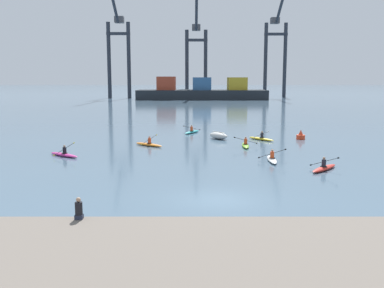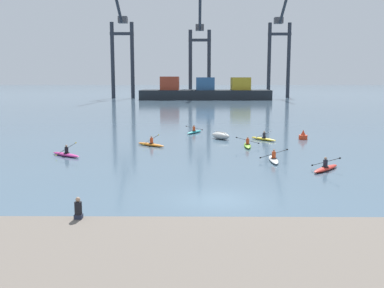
% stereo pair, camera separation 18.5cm
% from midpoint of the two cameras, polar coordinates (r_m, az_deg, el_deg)
% --- Properties ---
extents(ground_plane, '(800.00, 800.00, 0.00)m').
position_cam_midpoint_polar(ground_plane, '(23.11, 3.42, -7.28)').
color(ground_plane, slate).
extents(container_barge, '(38.88, 11.60, 6.83)m').
position_cam_midpoint_polar(container_barge, '(133.59, 1.45, 6.86)').
color(container_barge, '#1E2328').
rests_on(container_barge, ground).
extents(gantry_crane_west, '(7.47, 18.03, 33.10)m').
position_cam_midpoint_polar(gantry_crane_west, '(142.46, -9.37, 12.52)').
color(gantry_crane_west, '#232833').
rests_on(gantry_crane_west, ground).
extents(gantry_crane_west_mid, '(7.45, 14.69, 32.18)m').
position_cam_midpoint_polar(gantry_crane_west_mid, '(148.67, 0.76, 12.07)').
color(gantry_crane_west_mid, '#232833').
rests_on(gantry_crane_west_mid, ground).
extents(gantry_crane_east_mid, '(7.72, 18.10, 33.55)m').
position_cam_midpoint_polar(gantry_crane_east_mid, '(151.70, 11.08, 12.37)').
color(gantry_crane_east_mid, '#232833').
rests_on(gantry_crane_east_mid, ground).
extents(capsized_dinghy, '(2.41, 2.76, 0.76)m').
position_cam_midpoint_polar(capsized_dinghy, '(45.94, 3.60, 1.10)').
color(capsized_dinghy, beige).
rests_on(capsized_dinghy, ground).
extents(channel_buoy, '(0.90, 0.90, 1.00)m').
position_cam_midpoint_polar(channel_buoy, '(47.04, 14.11, 1.04)').
color(channel_buoy, red).
rests_on(channel_buoy, ground).
extents(kayak_red, '(2.68, 2.96, 1.07)m').
position_cam_midpoint_polar(kayak_red, '(31.65, 16.91, -2.98)').
color(kayak_red, red).
rests_on(kayak_red, ground).
extents(kayak_magenta, '(3.06, 2.56, 1.08)m').
position_cam_midpoint_polar(kayak_magenta, '(37.14, -16.23, -1.28)').
color(kayak_magenta, '#C13384').
rests_on(kayak_magenta, ground).
extents(kayak_lime, '(2.23, 3.43, 0.95)m').
position_cam_midpoint_polar(kayak_lime, '(40.95, 7.09, -0.12)').
color(kayak_lime, '#7ABC2D').
rests_on(kayak_lime, ground).
extents(kayak_teal, '(2.08, 3.31, 0.95)m').
position_cam_midpoint_polar(kayak_teal, '(50.79, 0.12, 1.62)').
color(kayak_teal, teal).
rests_on(kayak_teal, ground).
extents(kayak_white, '(2.20, 3.42, 1.02)m').
position_cam_midpoint_polar(kayak_white, '(34.09, 10.45, -1.94)').
color(kayak_white, silver).
rests_on(kayak_white, ground).
extents(kayak_orange, '(3.00, 2.63, 1.03)m').
position_cam_midpoint_polar(kayak_orange, '(41.32, -5.53, -0.01)').
color(kayak_orange, orange).
rests_on(kayak_orange, ground).
extents(kayak_yellow, '(2.54, 3.07, 0.95)m').
position_cam_midpoint_polar(kayak_yellow, '(45.58, 9.13, 0.72)').
color(kayak_yellow, yellow).
rests_on(kayak_yellow, ground).
extents(seated_onlooker, '(0.32, 0.30, 0.90)m').
position_cam_midpoint_polar(seated_onlooker, '(18.35, -14.59, -8.24)').
color(seated_onlooker, '#23283D').
rests_on(seated_onlooker, stone_quay).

